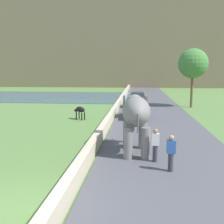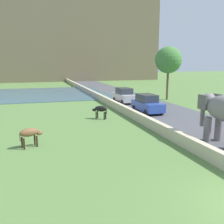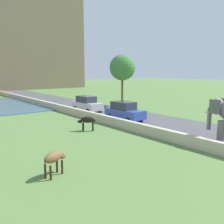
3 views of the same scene
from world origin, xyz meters
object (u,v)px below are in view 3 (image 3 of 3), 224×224
at_px(car_silver, 87,104).
at_px(car_blue, 124,111).
at_px(cow_black, 87,120).
at_px(cow_brown, 54,158).

bearing_deg(car_silver, car_blue, -90.00).
height_order(car_blue, cow_black, car_blue).
height_order(cow_brown, cow_black, same).
height_order(car_silver, cow_brown, car_silver).
xyz_separation_m(car_blue, cow_black, (-5.00, -1.27, -0.06)).
bearing_deg(cow_black, cow_brown, -132.69).
bearing_deg(cow_black, car_blue, 14.24).
bearing_deg(cow_brown, car_blue, 34.97).
distance_m(car_blue, cow_brown, 13.16).
distance_m(car_silver, car_blue, 6.53).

